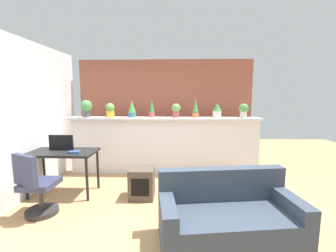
{
  "coord_description": "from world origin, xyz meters",
  "views": [
    {
      "loc": [
        0.28,
        -2.76,
        1.69
      ],
      "look_at": [
        0.12,
        1.19,
        1.15
      ],
      "focal_mm": 24.18,
      "sensor_mm": 36.0,
      "label": 1
    }
  ],
  "objects_px": {
    "office_chair": "(36,189)",
    "tv_monitor": "(61,142)",
    "potted_plant_1": "(110,110)",
    "potted_plant_2": "(132,109)",
    "potted_plant_5": "(195,110)",
    "book_on_desk": "(75,152)",
    "potted_plant_6": "(217,110)",
    "potted_plant_7": "(244,110)",
    "side_cube_shelf": "(142,183)",
    "couch": "(228,219)",
    "desk": "(63,156)",
    "potted_plant_3": "(152,109)",
    "potted_plant_0": "(86,107)",
    "potted_plant_4": "(176,110)"
  },
  "relations": [
    {
      "from": "potted_plant_2",
      "to": "potted_plant_6",
      "type": "distance_m",
      "value": 1.79
    },
    {
      "from": "potted_plant_4",
      "to": "desk",
      "type": "distance_m",
      "value": 2.31
    },
    {
      "from": "potted_plant_5",
      "to": "book_on_desk",
      "type": "height_order",
      "value": "potted_plant_5"
    },
    {
      "from": "side_cube_shelf",
      "to": "book_on_desk",
      "type": "distance_m",
      "value": 1.2
    },
    {
      "from": "potted_plant_2",
      "to": "potted_plant_4",
      "type": "xyz_separation_m",
      "value": [
        0.93,
        -0.01,
        -0.01
      ]
    },
    {
      "from": "potted_plant_0",
      "to": "office_chair",
      "type": "xyz_separation_m",
      "value": [
        -0.03,
        -1.79,
        -1.04
      ]
    },
    {
      "from": "desk",
      "to": "office_chair",
      "type": "relative_size",
      "value": 1.21
    },
    {
      "from": "potted_plant_3",
      "to": "potted_plant_7",
      "type": "height_order",
      "value": "potted_plant_3"
    },
    {
      "from": "potted_plant_3",
      "to": "side_cube_shelf",
      "type": "height_order",
      "value": "potted_plant_3"
    },
    {
      "from": "potted_plant_1",
      "to": "potted_plant_2",
      "type": "relative_size",
      "value": 0.84
    },
    {
      "from": "potted_plant_5",
      "to": "side_cube_shelf",
      "type": "bearing_deg",
      "value": -129.25
    },
    {
      "from": "potted_plant_4",
      "to": "potted_plant_6",
      "type": "bearing_deg",
      "value": 1.16
    },
    {
      "from": "potted_plant_5",
      "to": "side_cube_shelf",
      "type": "relative_size",
      "value": 0.81
    },
    {
      "from": "potted_plant_2",
      "to": "book_on_desk",
      "type": "distance_m",
      "value": 1.54
    },
    {
      "from": "potted_plant_2",
      "to": "tv_monitor",
      "type": "distance_m",
      "value": 1.53
    },
    {
      "from": "potted_plant_2",
      "to": "tv_monitor",
      "type": "bearing_deg",
      "value": -135.79
    },
    {
      "from": "potted_plant_2",
      "to": "tv_monitor",
      "type": "xyz_separation_m",
      "value": [
        -1.03,
        -1.01,
        -0.51
      ]
    },
    {
      "from": "potted_plant_0",
      "to": "potted_plant_3",
      "type": "height_order",
      "value": "potted_plant_3"
    },
    {
      "from": "tv_monitor",
      "to": "side_cube_shelf",
      "type": "distance_m",
      "value": 1.56
    },
    {
      "from": "potted_plant_3",
      "to": "tv_monitor",
      "type": "distance_m",
      "value": 1.85
    },
    {
      "from": "potted_plant_0",
      "to": "potted_plant_1",
      "type": "height_order",
      "value": "potted_plant_0"
    },
    {
      "from": "potted_plant_4",
      "to": "potted_plant_6",
      "type": "height_order",
      "value": "potted_plant_6"
    },
    {
      "from": "potted_plant_7",
      "to": "tv_monitor",
      "type": "bearing_deg",
      "value": -163.88
    },
    {
      "from": "potted_plant_7",
      "to": "potted_plant_4",
      "type": "bearing_deg",
      "value": 179.03
    },
    {
      "from": "potted_plant_6",
      "to": "potted_plant_7",
      "type": "distance_m",
      "value": 0.53
    },
    {
      "from": "potted_plant_5",
      "to": "potted_plant_3",
      "type": "bearing_deg",
      "value": 178.81
    },
    {
      "from": "potted_plant_6",
      "to": "side_cube_shelf",
      "type": "height_order",
      "value": "potted_plant_6"
    },
    {
      "from": "potted_plant_0",
      "to": "potted_plant_4",
      "type": "height_order",
      "value": "potted_plant_0"
    },
    {
      "from": "potted_plant_0",
      "to": "tv_monitor",
      "type": "relative_size",
      "value": 0.87
    },
    {
      "from": "potted_plant_0",
      "to": "potted_plant_7",
      "type": "xyz_separation_m",
      "value": [
        3.28,
        -0.02,
        -0.04
      ]
    },
    {
      "from": "potted_plant_5",
      "to": "potted_plant_7",
      "type": "bearing_deg",
      "value": -1.56
    },
    {
      "from": "potted_plant_3",
      "to": "side_cube_shelf",
      "type": "relative_size",
      "value": 0.77
    },
    {
      "from": "potted_plant_1",
      "to": "potted_plant_2",
      "type": "height_order",
      "value": "potted_plant_2"
    },
    {
      "from": "side_cube_shelf",
      "to": "book_on_desk",
      "type": "bearing_deg",
      "value": -178.0
    },
    {
      "from": "office_chair",
      "to": "tv_monitor",
      "type": "bearing_deg",
      "value": 92.51
    },
    {
      "from": "potted_plant_6",
      "to": "couch",
      "type": "relative_size",
      "value": 0.18
    },
    {
      "from": "potted_plant_5",
      "to": "potted_plant_7",
      "type": "distance_m",
      "value": 0.98
    },
    {
      "from": "potted_plant_4",
      "to": "potted_plant_0",
      "type": "bearing_deg",
      "value": -179.81
    },
    {
      "from": "potted_plant_4",
      "to": "desk",
      "type": "bearing_deg",
      "value": -150.68
    },
    {
      "from": "desk",
      "to": "couch",
      "type": "relative_size",
      "value": 0.67
    },
    {
      "from": "potted_plant_5",
      "to": "tv_monitor",
      "type": "height_order",
      "value": "potted_plant_5"
    },
    {
      "from": "potted_plant_0",
      "to": "potted_plant_2",
      "type": "bearing_deg",
      "value": 1.19
    },
    {
      "from": "potted_plant_0",
      "to": "potted_plant_5",
      "type": "bearing_deg",
      "value": 0.24
    },
    {
      "from": "desk",
      "to": "tv_monitor",
      "type": "xyz_separation_m",
      "value": [
        -0.06,
        0.08,
        0.22
      ]
    },
    {
      "from": "potted_plant_0",
      "to": "side_cube_shelf",
      "type": "bearing_deg",
      "value": -40.84
    },
    {
      "from": "office_chair",
      "to": "potted_plant_3",
      "type": "bearing_deg",
      "value": 52.11
    },
    {
      "from": "potted_plant_1",
      "to": "couch",
      "type": "xyz_separation_m",
      "value": [
        2.0,
        -2.26,
        -1.1
      ]
    },
    {
      "from": "potted_plant_6",
      "to": "couch",
      "type": "height_order",
      "value": "potted_plant_6"
    },
    {
      "from": "potted_plant_2",
      "to": "potted_plant_4",
      "type": "bearing_deg",
      "value": -0.86
    },
    {
      "from": "potted_plant_3",
      "to": "desk",
      "type": "xyz_separation_m",
      "value": [
        -1.4,
        -1.09,
        -0.74
      ]
    }
  ]
}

